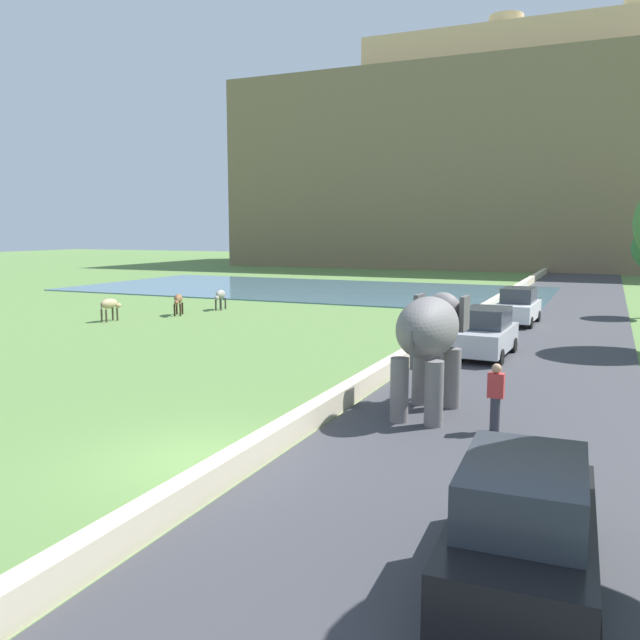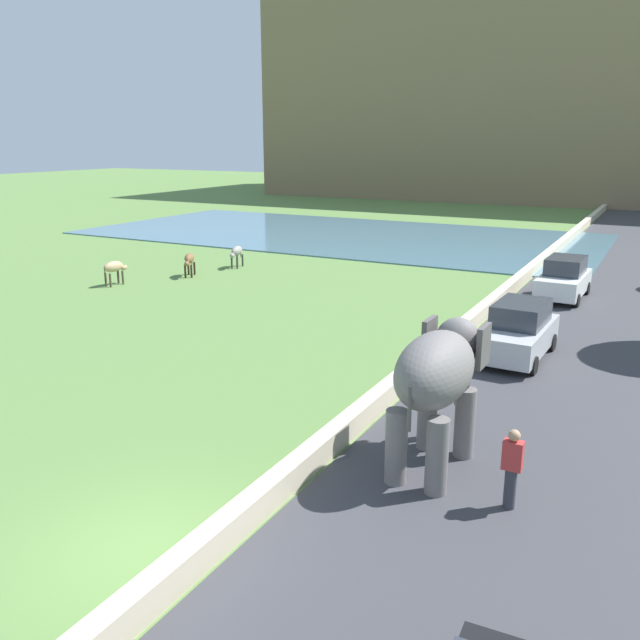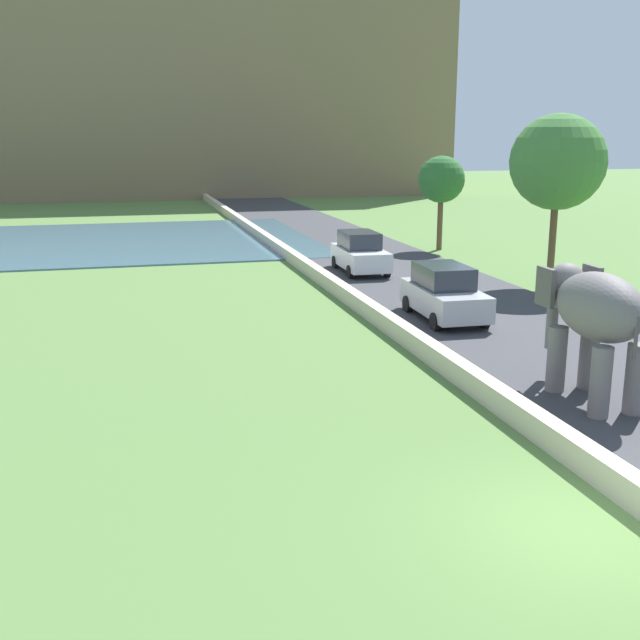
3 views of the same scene
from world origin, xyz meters
name	(u,v)px [view 3 (image 3 of 3)]	position (x,y,z in m)	size (l,w,h in m)	color
ground_plane	(582,529)	(0.00, 0.00, 0.00)	(220.00, 220.00, 0.00)	#567A3D
road_surface	(412,280)	(5.00, 20.00, 0.03)	(7.00, 120.00, 0.06)	#38383D
barrier_wall	(337,287)	(1.20, 18.00, 0.27)	(0.40, 110.00, 0.55)	beige
hill_distant	(117,78)	(-6.00, 76.75, 11.65)	(64.00, 28.00, 23.30)	#7F6B4C
elephant	(593,314)	(3.43, 5.14, 2.04)	(1.45, 3.47, 2.99)	slate
car_silver	(444,293)	(3.43, 13.17, 0.90)	(1.91, 4.06, 1.80)	#B7B7BC
car_white	(360,253)	(3.43, 22.21, 0.90)	(1.90, 4.05, 1.80)	white
tree_near	(558,162)	(9.95, 17.62, 4.84)	(3.70, 3.70, 6.71)	brown
tree_far	(441,180)	(9.57, 27.84, 3.62)	(2.40, 2.40, 4.85)	brown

